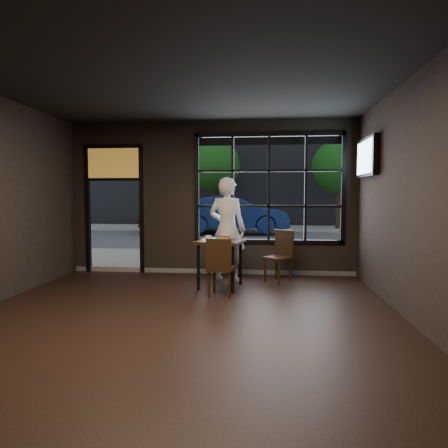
# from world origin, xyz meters

# --- Properties ---
(floor) EXTENTS (6.00, 7.00, 0.02)m
(floor) POSITION_xyz_m (0.00, 0.00, -0.01)
(floor) COLOR black
(floor) RESTS_ON ground
(ceiling) EXTENTS (6.00, 7.00, 0.02)m
(ceiling) POSITION_xyz_m (0.00, 0.00, 3.21)
(ceiling) COLOR black
(ceiling) RESTS_ON ground
(wall_right) EXTENTS (0.04, 7.00, 3.20)m
(wall_right) POSITION_xyz_m (3.00, 0.00, 1.60)
(wall_right) COLOR black
(wall_right) RESTS_ON ground
(window_frame) EXTENTS (3.06, 0.12, 2.28)m
(window_frame) POSITION_xyz_m (1.20, 3.50, 1.80)
(window_frame) COLOR black
(window_frame) RESTS_ON ground
(stained_transom) EXTENTS (1.20, 0.06, 0.70)m
(stained_transom) POSITION_xyz_m (-2.10, 3.50, 2.35)
(stained_transom) COLOR orange
(stained_transom) RESTS_ON ground
(street_asphalt) EXTENTS (60.00, 41.00, 0.04)m
(street_asphalt) POSITION_xyz_m (0.00, 24.00, -0.02)
(street_asphalt) COLOR #545456
(street_asphalt) RESTS_ON ground
(building_across) EXTENTS (28.00, 12.00, 15.00)m
(building_across) POSITION_xyz_m (0.00, 23.00, 7.50)
(building_across) COLOR #5B5956
(building_across) RESTS_ON ground
(cafe_table) EXTENTS (0.91, 0.91, 0.86)m
(cafe_table) POSITION_xyz_m (0.32, 2.27, 0.43)
(cafe_table) COLOR black
(cafe_table) RESTS_ON floor
(chair_near) EXTENTS (0.47, 0.47, 0.96)m
(chair_near) POSITION_xyz_m (0.41, 1.68, 0.48)
(chair_near) COLOR black
(chair_near) RESTS_ON floor
(chair_window) EXTENTS (0.60, 0.60, 0.99)m
(chair_window) POSITION_xyz_m (1.38, 2.83, 0.49)
(chair_window) COLOR black
(chair_window) RESTS_ON floor
(man) EXTENTS (0.83, 0.65, 2.01)m
(man) POSITION_xyz_m (0.39, 2.84, 1.00)
(man) COLOR white
(man) RESTS_ON floor
(hotdog) EXTENTS (0.21, 0.16, 0.06)m
(hotdog) POSITION_xyz_m (0.40, 2.35, 0.88)
(hotdog) COLOR tan
(hotdog) RESTS_ON cafe_table
(cup) EXTENTS (0.14, 0.14, 0.10)m
(cup) POSITION_xyz_m (0.13, 2.13, 0.90)
(cup) COLOR silver
(cup) RESTS_ON cafe_table
(tv) EXTENTS (0.13, 1.19, 0.69)m
(tv) POSITION_xyz_m (2.93, 2.60, 2.33)
(tv) COLOR black
(tv) RESTS_ON wall_right
(navy_car) EXTENTS (4.87, 2.18, 1.55)m
(navy_car) POSITION_xyz_m (-0.25, 12.16, 0.88)
(navy_car) COLOR #102251
(navy_car) RESTS_ON street_asphalt
(maroon_car) EXTENTS (4.82, 2.63, 1.56)m
(maroon_car) POSITION_xyz_m (-2.14, 12.66, 0.88)
(maroon_car) COLOR #3D1417
(maroon_car) RESTS_ON street_asphalt
(tree_left) EXTENTS (2.63, 2.63, 4.49)m
(tree_left) POSITION_xyz_m (-1.41, 15.10, 3.16)
(tree_left) COLOR #332114
(tree_left) RESTS_ON street_asphalt
(tree_right) EXTENTS (2.53, 2.53, 4.32)m
(tree_right) POSITION_xyz_m (4.63, 14.71, 3.04)
(tree_right) COLOR #332114
(tree_right) RESTS_ON street_asphalt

